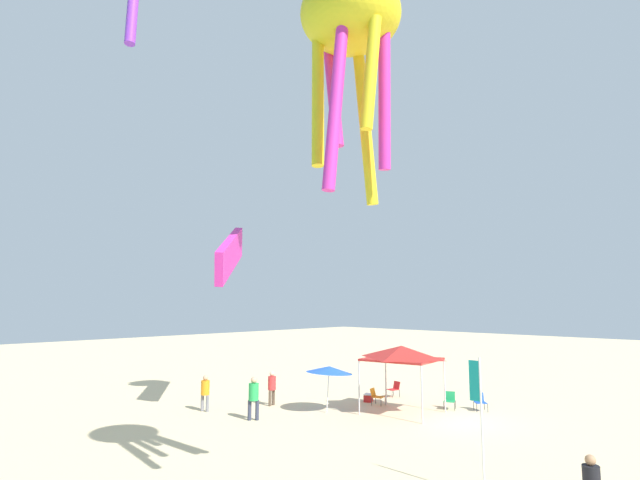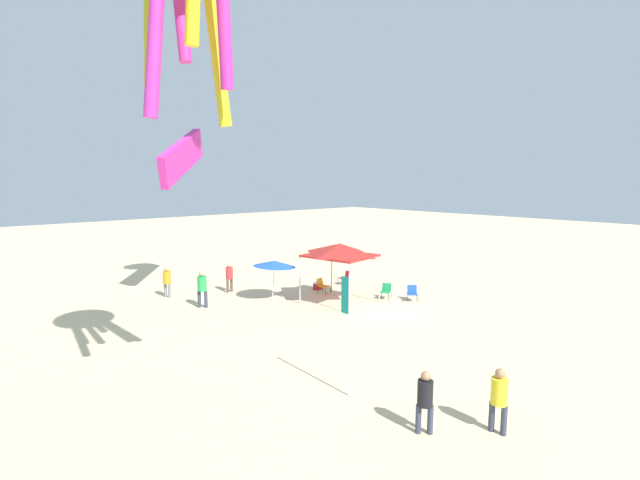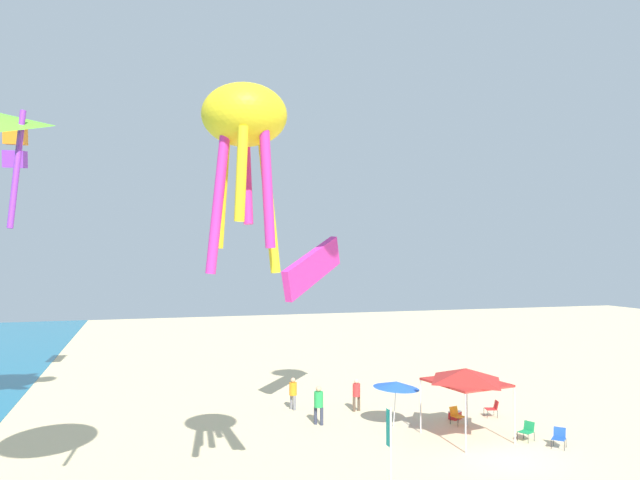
{
  "view_description": "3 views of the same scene",
  "coord_description": "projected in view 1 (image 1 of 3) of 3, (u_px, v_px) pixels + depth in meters",
  "views": [
    {
      "loc": [
        -11.85,
        20.31,
        5.2
      ],
      "look_at": [
        1.44,
        6.77,
        7.54
      ],
      "focal_mm": 28.22,
      "sensor_mm": 36.0,
      "label": 1
    },
    {
      "loc": [
        -13.98,
        16.14,
        6.38
      ],
      "look_at": [
        2.75,
        1.3,
        3.38
      ],
      "focal_mm": 25.31,
      "sensor_mm": 36.0,
      "label": 2
    },
    {
      "loc": [
        -21.58,
        14.18,
        8.18
      ],
      "look_at": [
        1.44,
        7.35,
        8.83
      ],
      "focal_mm": 33.53,
      "sensor_mm": 36.0,
      "label": 3
    }
  ],
  "objects": [
    {
      "name": "person_far_stroller",
      "position": [
        254.0,
        395.0,
        22.36
      ],
      "size": [
        0.45,
        0.45,
        1.87
      ],
      "rotation": [
        0.0,
        0.0,
        0.82
      ],
      "color": "#33384C",
      "rests_on": "ground"
    },
    {
      "name": "kite_parafoil_magenta",
      "position": [
        230.0,
        255.0,
        25.36
      ],
      "size": [
        4.34,
        4.34,
        3.44
      ],
      "rotation": [
        0.0,
        0.0,
        2.34
      ],
      "color": "#E02D9E"
    },
    {
      "name": "folding_chair_left_of_tent",
      "position": [
        394.0,
        388.0,
        27.78
      ],
      "size": [
        0.65,
        0.73,
        0.82
      ],
      "rotation": [
        0.0,
        0.0,
        2.9
      ],
      "color": "black",
      "rests_on": "ground"
    },
    {
      "name": "ground",
      "position": [
        452.0,
        423.0,
        21.98
      ],
      "size": [
        120.0,
        120.0,
        0.1
      ],
      "primitive_type": "cube",
      "color": "beige"
    },
    {
      "name": "beach_umbrella",
      "position": [
        329.0,
        370.0,
        24.04
      ],
      "size": [
        2.24,
        2.24,
        2.24
      ],
      "color": "silver",
      "rests_on": "ground"
    },
    {
      "name": "person_by_tent",
      "position": [
        205.0,
        390.0,
        24.13
      ],
      "size": [
        0.44,
        0.4,
        1.7
      ],
      "rotation": [
        0.0,
        0.0,
        0.35
      ],
      "color": "slate",
      "rests_on": "ground"
    },
    {
      "name": "kite_octopus_yellow",
      "position": [
        351.0,
        26.0,
        12.57
      ],
      "size": [
        2.53,
        2.53,
        5.62
      ],
      "rotation": [
        0.0,
        0.0,
        2.88
      ],
      "color": "yellow"
    },
    {
      "name": "folding_chair_near_cooler",
      "position": [
        450.0,
        399.0,
        24.58
      ],
      "size": [
        0.73,
        0.78,
        0.82
      ],
      "rotation": [
        0.0,
        0.0,
        3.58
      ],
      "color": "black",
      "rests_on": "ground"
    },
    {
      "name": "banner_flag",
      "position": [
        479.0,
        412.0,
        13.76
      ],
      "size": [
        0.36,
        0.06,
        3.68
      ],
      "color": "silver",
      "rests_on": "ground"
    },
    {
      "name": "canopy_tent",
      "position": [
        402.0,
        353.0,
        23.91
      ],
      "size": [
        3.64,
        3.31,
        3.13
      ],
      "rotation": [
        0.0,
        0.0,
        0.18
      ],
      "color": "#B7B7BC",
      "rests_on": "ground"
    },
    {
      "name": "cooler_box",
      "position": [
        368.0,
        398.0,
        26.41
      ],
      "size": [
        0.65,
        0.74,
        0.4
      ],
      "color": "red",
      "rests_on": "ground"
    },
    {
      "name": "folding_chair_facing_ocean",
      "position": [
        376.0,
        395.0,
        25.6
      ],
      "size": [
        0.73,
        0.66,
        0.82
      ],
      "rotation": [
        0.0,
        0.0,
        4.96
      ],
      "color": "black",
      "rests_on": "ground"
    },
    {
      "name": "person_watching_sky",
      "position": [
        272.0,
        385.0,
        25.51
      ],
      "size": [
        0.4,
        0.44,
        1.7
      ],
      "rotation": [
        0.0,
        0.0,
        1.82
      ],
      "color": "brown",
      "rests_on": "ground"
    },
    {
      "name": "folding_chair_right_of_tent",
      "position": [
        480.0,
        401.0,
        24.24
      ],
      "size": [
        0.8,
        0.81,
        0.82
      ],
      "rotation": [
        0.0,
        0.0,
        3.9
      ],
      "color": "black",
      "rests_on": "ground"
    }
  ]
}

